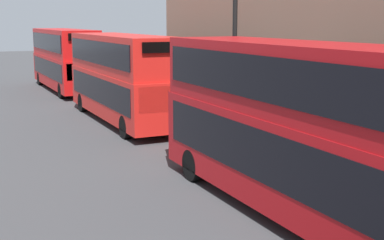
{
  "coord_description": "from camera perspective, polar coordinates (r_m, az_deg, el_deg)",
  "views": [
    {
      "loc": [
        -6.46,
        8.75,
        4.98
      ],
      "look_at": [
        0.48,
        23.48,
        1.93
      ],
      "focal_mm": 50.0,
      "sensor_mm": 36.0,
      "label": 1
    }
  ],
  "objects": [
    {
      "name": "bus_second_in_queue",
      "position": [
        13.63,
        11.55,
        -0.32
      ],
      "size": [
        2.59,
        11.1,
        4.43
      ],
      "color": "#A80F14",
      "rests_on": "ground"
    },
    {
      "name": "bus_third_in_queue",
      "position": [
        26.5,
        -7.42,
        4.85
      ],
      "size": [
        2.59,
        10.74,
        4.28
      ],
      "color": "red",
      "rests_on": "ground"
    },
    {
      "name": "bus_trailing",
      "position": [
        39.37,
        -13.45,
        6.56
      ],
      "size": [
        2.59,
        11.21,
        4.34
      ],
      "color": "red",
      "rests_on": "ground"
    },
    {
      "name": "street_lamp",
      "position": [
        20.47,
        4.58,
        8.53
      ],
      "size": [
        0.44,
        0.44,
        6.94
      ],
      "color": "black",
      "rests_on": "ground"
    },
    {
      "name": "pedestrian",
      "position": [
        21.11,
        3.95,
        -1.03
      ],
      "size": [
        0.36,
        0.36,
        1.59
      ],
      "color": "#26262D",
      "rests_on": "ground"
    }
  ]
}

